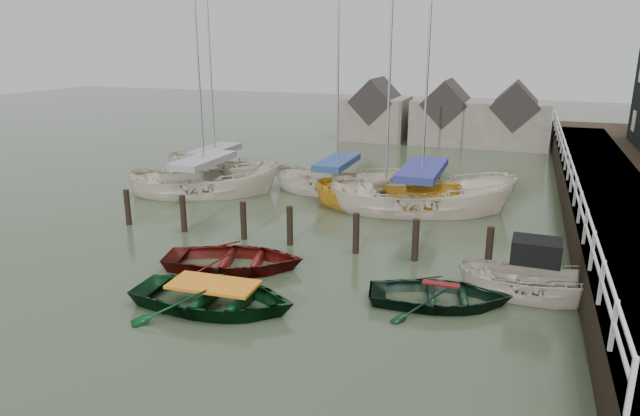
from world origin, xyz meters
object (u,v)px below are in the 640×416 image
at_px(rowboat_red, 235,269).
at_px(rowboat_green, 215,308).
at_px(sailboat_c, 385,209).
at_px(rowboat_dkgreen, 440,304).
at_px(sailboat_e, 216,178).
at_px(motorboat, 532,294).
at_px(sailboat_a, 206,193).
at_px(sailboat_d, 420,209).
at_px(sailboat_b, 337,192).

distance_m(rowboat_red, rowboat_green, 2.76).
relative_size(rowboat_green, sailboat_c, 0.47).
distance_m(rowboat_dkgreen, sailboat_e, 17.01).
distance_m(motorboat, sailboat_c, 9.27).
bearing_deg(rowboat_dkgreen, sailboat_a, 43.68).
xyz_separation_m(rowboat_red, sailboat_d, (4.37, 8.34, 0.06)).
bearing_deg(rowboat_green, rowboat_dkgreen, -71.09).
relative_size(motorboat, sailboat_e, 0.41).
bearing_deg(sailboat_a, sailboat_b, -92.75).
height_order(motorboat, sailboat_a, sailboat_a).
bearing_deg(sailboat_b, rowboat_red, -178.14).
xyz_separation_m(sailboat_b, sailboat_e, (-6.77, 0.56, -0.01)).
height_order(sailboat_c, sailboat_e, sailboat_e).
xyz_separation_m(sailboat_b, sailboat_d, (4.23, -1.61, -0.01)).
distance_m(rowboat_dkgreen, sailboat_c, 9.18).
distance_m(rowboat_red, sailboat_b, 9.94).
bearing_deg(rowboat_red, sailboat_a, 21.29).
height_order(motorboat, sailboat_d, sailboat_d).
distance_m(motorboat, sailboat_b, 12.48).
bearing_deg(rowboat_green, sailboat_b, -0.01).
bearing_deg(sailboat_e, rowboat_dkgreen, -113.85).
bearing_deg(sailboat_d, rowboat_dkgreen, 179.09).
bearing_deg(sailboat_d, sailboat_e, 64.51).
distance_m(rowboat_green, sailboat_b, 12.60).
height_order(rowboat_red, sailboat_e, sailboat_e).
relative_size(rowboat_red, sailboat_d, 0.34).
height_order(rowboat_green, sailboat_c, sailboat_c).
xyz_separation_m(sailboat_b, sailboat_c, (2.77, -1.84, -0.06)).
distance_m(rowboat_red, sailboat_a, 9.48).
distance_m(rowboat_green, sailboat_d, 11.54).
xyz_separation_m(rowboat_dkgreen, sailboat_c, (-3.54, 8.47, 0.01)).
relative_size(motorboat, sailboat_d, 0.32).
height_order(rowboat_green, sailboat_a, sailboat_a).
relative_size(rowboat_red, rowboat_green, 0.97).
bearing_deg(sailboat_b, rowboat_dkgreen, -145.84).
relative_size(sailboat_b, sailboat_d, 0.96).
xyz_separation_m(rowboat_green, motorboat, (8.00, 3.59, 0.11)).
bearing_deg(rowboat_dkgreen, rowboat_red, 74.16).
distance_m(rowboat_red, sailboat_c, 8.61).
bearing_deg(sailboat_b, sailboat_c, -120.87).
xyz_separation_m(rowboat_dkgreen, sailboat_a, (-12.03, 8.04, 0.06)).
height_order(rowboat_dkgreen, motorboat, motorboat).
bearing_deg(sailboat_c, motorboat, -141.70).
height_order(rowboat_red, sailboat_b, sailboat_b).
bearing_deg(sailboat_e, rowboat_green, -134.66).
height_order(rowboat_green, rowboat_dkgreen, rowboat_green).
relative_size(rowboat_green, motorboat, 1.10).
bearing_deg(rowboat_green, sailboat_a, 28.75).
bearing_deg(motorboat, rowboat_red, 97.86).
xyz_separation_m(motorboat, sailboat_a, (-14.38, 6.72, -0.05)).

